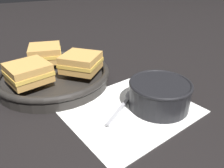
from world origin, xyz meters
TOP-DOWN VIEW (x-y plane):
  - ground_plane at (0.00, 0.00)m, footprint 4.00×4.00m
  - napkin at (-0.01, -0.06)m, footprint 0.32×0.28m
  - soup_bowl at (0.06, -0.08)m, footprint 0.14×0.14m
  - spoon at (0.01, -0.03)m, footprint 0.15×0.11m
  - skillet at (-0.13, 0.16)m, footprint 0.32×0.32m
  - sandwich_near_left at (-0.13, 0.24)m, footprint 0.12×0.12m
  - sandwich_near_right at (-0.20, 0.12)m, footprint 0.12×0.11m
  - sandwich_far_left at (-0.06, 0.12)m, footprint 0.14×0.14m

SIDE VIEW (x-z plane):
  - ground_plane at x=0.00m, z-range 0.00..0.00m
  - napkin at x=-0.01m, z-range 0.00..0.00m
  - spoon at x=0.01m, z-range 0.00..0.01m
  - skillet at x=-0.13m, z-range 0.00..0.04m
  - soup_bowl at x=0.06m, z-range 0.00..0.07m
  - sandwich_near_left at x=-0.13m, z-range 0.04..0.09m
  - sandwich_near_right at x=-0.20m, z-range 0.04..0.09m
  - sandwich_far_left at x=-0.06m, z-range 0.04..0.09m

